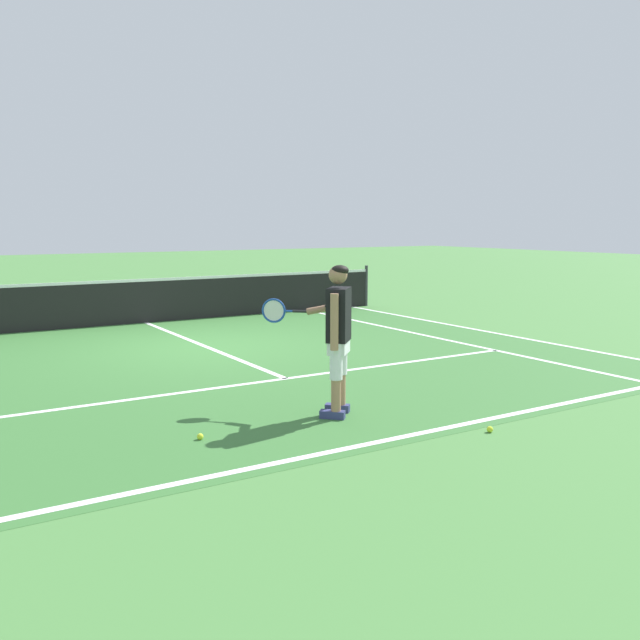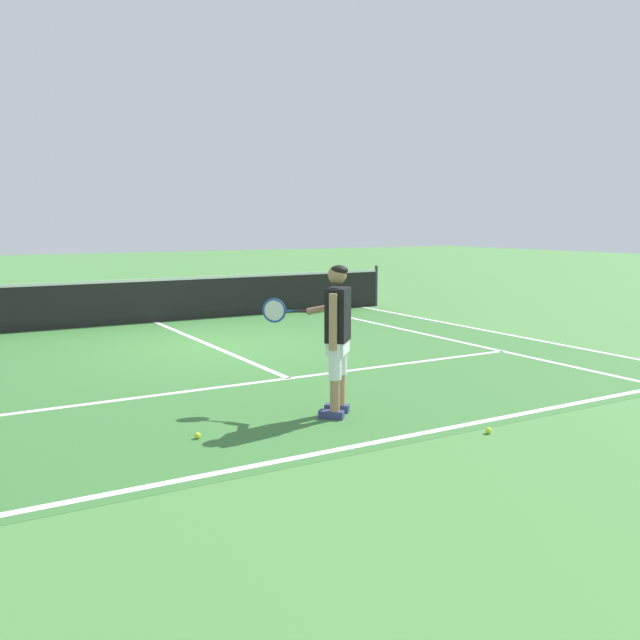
# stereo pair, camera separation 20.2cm
# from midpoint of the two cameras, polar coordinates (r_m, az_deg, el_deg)

# --- Properties ---
(ground_plane) EXTENTS (80.00, 80.00, 0.00)m
(ground_plane) POSITION_cam_midpoint_polar(r_m,az_deg,el_deg) (12.31, -8.65, -2.15)
(ground_plane) COLOR #477F3D
(court_inner_surface) EXTENTS (10.98, 9.74, 0.00)m
(court_inner_surface) POSITION_cam_midpoint_polar(r_m,az_deg,el_deg) (11.15, -6.24, -3.16)
(court_inner_surface) COLOR #387033
(court_inner_surface) RESTS_ON ground
(line_baseline) EXTENTS (10.98, 0.10, 0.01)m
(line_baseline) POSITION_cam_midpoint_polar(r_m,az_deg,el_deg) (7.25, 9.13, -9.38)
(line_baseline) COLOR white
(line_baseline) RESTS_ON ground
(line_service) EXTENTS (8.23, 0.10, 0.01)m
(line_service) POSITION_cam_midpoint_polar(r_m,az_deg,el_deg) (9.63, -2.04, -4.91)
(line_service) COLOR white
(line_service) RESTS_ON ground
(line_centre_service) EXTENTS (0.10, 6.40, 0.01)m
(line_centre_service) POSITION_cam_midpoint_polar(r_m,az_deg,el_deg) (12.49, -8.98, -1.99)
(line_centre_service) COLOR white
(line_centre_service) RESTS_ON ground
(line_singles_right) EXTENTS (0.10, 9.34, 0.01)m
(line_singles_right) POSITION_cam_midpoint_polar(r_m,az_deg,el_deg) (13.32, 10.16, -1.38)
(line_singles_right) COLOR white
(line_singles_right) RESTS_ON ground
(line_doubles_right) EXTENTS (0.10, 9.34, 0.01)m
(line_doubles_right) POSITION_cam_midpoint_polar(r_m,az_deg,el_deg) (14.24, 14.39, -0.90)
(line_doubles_right) COLOR white
(line_doubles_right) RESTS_ON ground
(tennis_net) EXTENTS (11.96, 0.08, 1.07)m
(tennis_net) POSITION_cam_midpoint_polar(r_m,az_deg,el_deg) (15.42, -13.34, 1.66)
(tennis_net) COLOR #333338
(tennis_net) RESTS_ON ground
(tennis_player) EXTENTS (0.75, 1.16, 1.71)m
(tennis_player) POSITION_cam_midpoint_polar(r_m,az_deg,el_deg) (7.63, 2.07, -0.80)
(tennis_player) COLOR navy
(tennis_player) RESTS_ON ground
(tennis_ball_near_feet) EXTENTS (0.07, 0.07, 0.07)m
(tennis_ball_near_feet) POSITION_cam_midpoint_polar(r_m,az_deg,el_deg) (7.40, 14.69, -8.95)
(tennis_ball_near_feet) COLOR #CCE02D
(tennis_ball_near_feet) RESTS_ON ground
(tennis_ball_by_baseline) EXTENTS (0.07, 0.07, 0.07)m
(tennis_ball_by_baseline) POSITION_cam_midpoint_polar(r_m,az_deg,el_deg) (7.10, -9.39, -9.53)
(tennis_ball_by_baseline) COLOR #CCE02D
(tennis_ball_by_baseline) RESTS_ON ground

